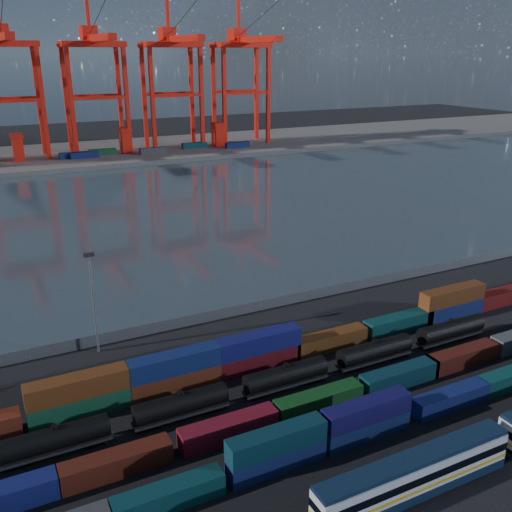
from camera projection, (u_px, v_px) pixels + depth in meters
name	position (u px, v px, depth m)	size (l,w,h in m)	color
ground	(351.00, 385.00, 81.32)	(700.00, 700.00, 0.00)	black
harbor_water	(143.00, 212.00, 169.58)	(700.00, 700.00, 0.00)	#34434C
far_quay	(77.00, 155.00, 257.51)	(700.00, 70.00, 2.00)	#514F4C
container_row_south	(444.00, 396.00, 74.99)	(140.31, 2.42, 5.16)	#36383A
container_row_mid	(430.00, 367.00, 83.33)	(129.10, 2.56, 2.72)	navy
container_row_north	(279.00, 349.00, 86.58)	(142.06, 2.67, 5.69)	#101F51
tanker_string	(181.00, 405.00, 73.35)	(105.83, 2.76, 3.94)	black
waterfront_fence	(261.00, 305.00, 104.52)	(160.12, 0.12, 2.20)	#595B5E
yard_light_mast	(93.00, 298.00, 87.32)	(1.60, 0.40, 16.60)	slate
gantry_cranes	(51.00, 58.00, 234.57)	(201.70, 51.27, 69.42)	red
quay_containers	(56.00, 157.00, 239.85)	(172.58, 10.99, 2.60)	navy
straddle_carriers	(74.00, 143.00, 245.74)	(140.00, 7.00, 11.10)	red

